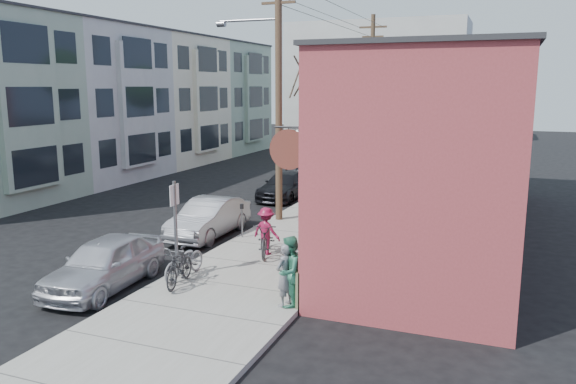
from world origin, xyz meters
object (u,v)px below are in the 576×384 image
(tree_leafy_mid, at_px, (367,73))
(parked_bike_a, at_px, (179,267))
(car_2, at_px, (285,186))
(car_4, at_px, (341,161))
(patron_green, at_px, (289,271))
(tree_leafy_far, at_px, (395,88))
(car_0, at_px, (105,263))
(tree_bare, at_px, (303,152))
(car_3, at_px, (318,171))
(cyclist, at_px, (266,231))
(parked_bike_b, at_px, (185,261))
(parking_meter_near, at_px, (242,215))
(parking_meter_far, at_px, (310,182))
(patio_chair_a, at_px, (307,269))
(bus, at_px, (324,141))
(patron_grey, at_px, (285,274))
(utility_pole_near, at_px, (277,90))
(patio_chair_b, at_px, (312,260))
(car_1, at_px, (209,218))
(sign_post, at_px, (175,220))

(tree_leafy_mid, relative_size, parked_bike_a, 4.74)
(car_2, bearing_deg, car_4, 90.51)
(patron_green, bearing_deg, tree_leafy_far, -166.90)
(parked_bike_a, height_order, car_0, car_0)
(tree_bare, bearing_deg, car_3, 103.70)
(tree_bare, bearing_deg, cyclist, -80.39)
(car_3, bearing_deg, patron_green, -78.90)
(tree_leafy_far, height_order, parked_bike_b, tree_leafy_far)
(parking_meter_near, bearing_deg, parked_bike_b, -85.20)
(parking_meter_far, relative_size, patio_chair_a, 1.41)
(bus, bearing_deg, patron_grey, -71.06)
(patio_chair_a, distance_m, car_3, 17.77)
(car_3, relative_size, car_4, 1.22)
(patio_chair_a, bearing_deg, parked_bike_a, -140.84)
(parked_bike_a, distance_m, car_4, 23.42)
(utility_pole_near, relative_size, tree_leafy_mid, 1.22)
(parking_meter_near, relative_size, parked_bike_b, 0.66)
(car_0, bearing_deg, bus, 92.05)
(patio_chair_b, distance_m, patron_grey, 2.49)
(patron_grey, relative_size, cyclist, 1.04)
(car_0, bearing_deg, parking_meter_far, 80.09)
(patron_green, height_order, parked_bike_b, patron_green)
(parked_bike_a, height_order, car_1, car_1)
(parking_meter_near, bearing_deg, utility_pole_near, 87.39)
(tree_leafy_mid, distance_m, patio_chair_b, 20.54)
(car_1, distance_m, car_2, 7.85)
(parked_bike_a, bearing_deg, car_2, 89.60)
(parking_meter_far, height_order, car_0, car_0)
(utility_pole_near, xyz_separation_m, car_1, (-1.59, -2.95, -4.70))
(tree_leafy_mid, bearing_deg, car_1, -96.99)
(parking_meter_near, distance_m, tree_leafy_far, 26.16)
(parked_bike_b, bearing_deg, car_3, 98.25)
(sign_post, xyz_separation_m, car_0, (-1.55, -1.24, -1.10))
(bus, bearing_deg, car_0, -81.17)
(patio_chair_a, xyz_separation_m, parked_bike_a, (-3.25, -1.36, 0.08))
(tree_leafy_far, xyz_separation_m, patron_green, (3.40, -31.22, -4.37))
(tree_leafy_mid, height_order, car_3, tree_leafy_mid)
(utility_pole_near, relative_size, car_2, 2.25)
(sign_post, relative_size, car_4, 0.69)
(patron_green, height_order, car_1, patron_green)
(utility_pole_near, relative_size, cyclist, 6.41)
(sign_post, height_order, car_4, sign_post)
(utility_pole_near, bearing_deg, parked_bike_a, -86.92)
(car_4, bearing_deg, car_0, -94.25)
(sign_post, xyz_separation_m, utility_pole_near, (0.04, 7.60, 3.58))
(patron_green, relative_size, parked_bike_b, 0.96)
(sign_post, xyz_separation_m, car_1, (-1.55, 4.65, -1.12))
(utility_pole_near, bearing_deg, tree_leafy_mid, 88.24)
(parking_meter_far, relative_size, car_1, 0.29)
(bus, bearing_deg, car_3, -71.02)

